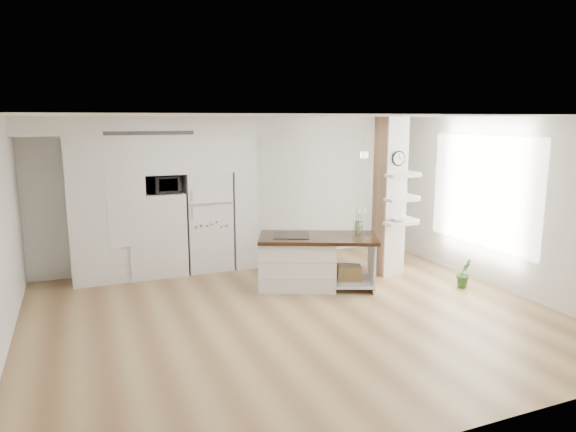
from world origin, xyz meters
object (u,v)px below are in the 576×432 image
refrigerator (207,221)px  bookshelf (118,265)px  kitchen_island (305,260)px  floor_plant_a (464,273)px

refrigerator → bookshelf: refrigerator is taller
kitchen_island → floor_plant_a: kitchen_island is taller
kitchen_island → bookshelf: (-2.76, 1.40, -0.16)m
refrigerator → floor_plant_a: refrigerator is taller
kitchen_island → bookshelf: kitchen_island is taller
refrigerator → kitchen_island: bearing=-53.2°
refrigerator → kitchen_island: size_ratio=0.85×
floor_plant_a → bookshelf: bearing=154.6°
bookshelf → kitchen_island: bearing=-19.5°
kitchen_island → floor_plant_a: (2.34, -1.01, -0.21)m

